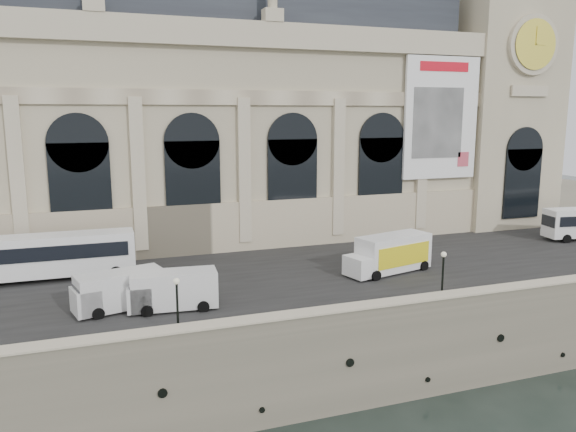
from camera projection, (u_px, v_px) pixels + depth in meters
name	position (u px, v px, depth m)	size (l,w,h in m)	color
ground	(321.00, 419.00, 36.45)	(260.00, 260.00, 0.00)	black
quay	(209.00, 251.00, 68.32)	(160.00, 70.00, 6.00)	gray
street	(258.00, 272.00, 48.32)	(160.00, 24.00, 0.06)	#2D2D2D
parapet	(318.00, 319.00, 35.80)	(160.00, 1.40, 1.21)	gray
museum	(157.00, 111.00, 59.48)	(69.00, 18.70, 29.10)	beige
clock_pavilion	(488.00, 81.00, 69.31)	(13.00, 14.72, 36.70)	beige
bus_left	(53.00, 255.00, 45.91)	(12.91, 3.17, 3.79)	white
van_b	(169.00, 291.00, 39.03)	(6.32, 3.01, 2.72)	silver
van_c	(115.00, 292.00, 38.83)	(6.46, 3.68, 2.71)	silver
box_truck	(390.00, 254.00, 48.12)	(8.40, 4.41, 3.24)	white
lamp_left	(178.00, 309.00, 33.87)	(0.39, 0.39, 3.85)	black
lamp_right	(443.00, 278.00, 40.03)	(0.40, 0.40, 3.90)	black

